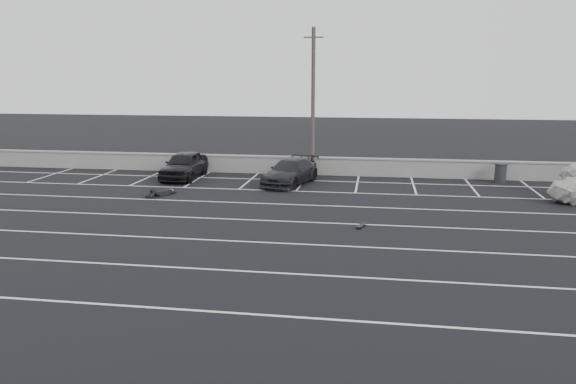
% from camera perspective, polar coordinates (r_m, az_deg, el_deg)
% --- Properties ---
extents(ground, '(120.00, 120.00, 0.00)m').
position_cam_1_polar(ground, '(20.15, -5.65, -4.98)').
color(ground, black).
rests_on(ground, ground).
extents(seawall, '(50.00, 0.45, 1.06)m').
position_cam_1_polar(seawall, '(33.44, 0.36, 2.78)').
color(seawall, gray).
rests_on(seawall, ground).
extents(stall_lines, '(36.00, 20.05, 0.01)m').
position_cam_1_polar(stall_lines, '(24.31, -3.24, -2.01)').
color(stall_lines, silver).
rests_on(stall_lines, ground).
extents(car_left, '(1.84, 4.53, 1.54)m').
position_cam_1_polar(car_left, '(32.53, -10.50, 2.72)').
color(car_left, black).
rests_on(car_left, ground).
extents(car_right, '(3.00, 4.95, 1.34)m').
position_cam_1_polar(car_right, '(30.29, 0.23, 2.06)').
color(car_right, black).
rests_on(car_right, ground).
extents(utility_pole, '(1.12, 0.22, 8.39)m').
position_cam_1_polar(utility_pole, '(32.09, 2.56, 9.03)').
color(utility_pole, '#4C4238').
rests_on(utility_pole, ground).
extents(trash_bin, '(0.81, 0.81, 1.06)m').
position_cam_1_polar(trash_bin, '(32.86, 20.78, 1.82)').
color(trash_bin, '#242426').
rests_on(trash_bin, ground).
extents(person, '(2.51, 2.85, 0.44)m').
position_cam_1_polar(person, '(28.36, -12.41, 0.18)').
color(person, black).
rests_on(person, ground).
extents(skateboard, '(0.39, 0.72, 0.08)m').
position_cam_1_polar(skateboard, '(22.02, 7.43, -3.39)').
color(skateboard, black).
rests_on(skateboard, ground).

